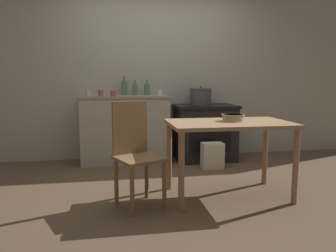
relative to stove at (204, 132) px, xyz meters
name	(u,v)px	position (x,y,z in m)	size (l,w,h in m)	color
ground_plane	(176,188)	(-0.68, -1.24, -0.41)	(14.00, 14.00, 0.00)	brown
wall_back	(156,74)	(-0.68, 0.34, 0.87)	(8.00, 0.07, 2.55)	#B2AD9E
counter_cabinet	(125,129)	(-1.17, 0.06, 0.07)	(1.26, 0.53, 0.96)	#B2A893
stove	(204,132)	(0.00, 0.00, 0.00)	(0.89, 0.65, 0.82)	black
work_table	(229,132)	(-0.20, -1.56, 0.25)	(1.20, 0.73, 0.77)	#A87F56
chair	(136,151)	(-1.14, -1.61, 0.11)	(0.53, 0.53, 0.98)	olive
flour_sack	(212,155)	(-0.03, -0.50, -0.24)	(0.28, 0.20, 0.34)	beige
stock_pot	(201,96)	(-0.05, 0.06, 0.53)	(0.33, 0.33, 0.27)	#4C4C51
mixing_bowl_large	(233,117)	(-0.14, -1.50, 0.40)	(0.23, 0.23, 0.07)	tan
bottle_far_left	(135,90)	(-1.02, 0.09, 0.63)	(0.08, 0.08, 0.22)	#517F5B
bottle_left	(124,88)	(-1.17, 0.19, 0.66)	(0.08, 0.08, 0.28)	#517F5B
bottle_mid_left	(147,89)	(-0.84, 0.14, 0.63)	(0.08, 0.08, 0.22)	#517F5B
cup_center_left	(88,93)	(-1.66, -0.07, 0.59)	(0.07, 0.07, 0.09)	beige
cup_center	(113,93)	(-1.32, -0.09, 0.59)	(0.08, 0.08, 0.08)	#B74C42
cup_center_right	(160,93)	(-0.67, -0.04, 0.59)	(0.07, 0.07, 0.08)	silver
cup_mid_right	(101,93)	(-1.49, -0.10, 0.59)	(0.07, 0.07, 0.09)	#B74C42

